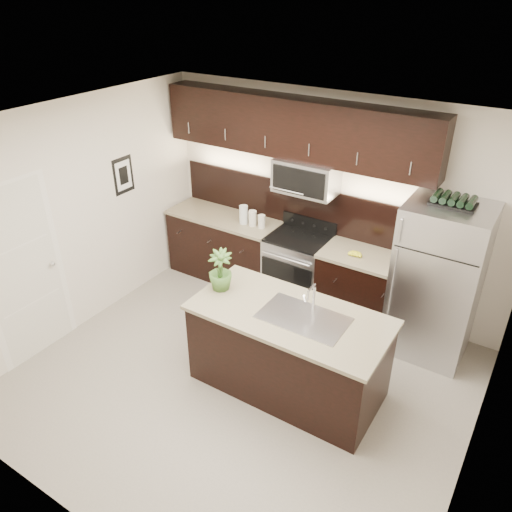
{
  "coord_description": "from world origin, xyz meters",
  "views": [
    {
      "loc": [
        2.29,
        -3.31,
        3.8
      ],
      "look_at": [
        -0.17,
        0.55,
        1.23
      ],
      "focal_mm": 35.0,
      "sensor_mm": 36.0,
      "label": 1
    }
  ],
  "objects": [
    {
      "name": "ground",
      "position": [
        0.0,
        0.0,
        0.0
      ],
      "size": [
        4.5,
        4.5,
        0.0
      ],
      "primitive_type": "plane",
      "color": "gray",
      "rests_on": "ground"
    },
    {
      "name": "room_walls",
      "position": [
        -0.11,
        -0.04,
        1.7
      ],
      "size": [
        4.52,
        4.02,
        2.71
      ],
      "color": "silver",
      "rests_on": "ground"
    },
    {
      "name": "counter_run",
      "position": [
        -0.46,
        1.69,
        0.47
      ],
      "size": [
        3.51,
        0.65,
        0.94
      ],
      "color": "black",
      "rests_on": "ground"
    },
    {
      "name": "upper_fixtures",
      "position": [
        -0.43,
        1.84,
        2.14
      ],
      "size": [
        3.49,
        0.4,
        1.66
      ],
      "color": "black",
      "rests_on": "counter_run"
    },
    {
      "name": "island",
      "position": [
        0.44,
        0.2,
        0.47
      ],
      "size": [
        1.96,
        0.96,
        0.94
      ],
      "color": "black",
      "rests_on": "ground"
    },
    {
      "name": "sink_faucet",
      "position": [
        0.59,
        0.21,
        0.96
      ],
      "size": [
        0.84,
        0.5,
        0.28
      ],
      "color": "silver",
      "rests_on": "island"
    },
    {
      "name": "refrigerator",
      "position": [
        1.48,
        1.63,
        0.9
      ],
      "size": [
        0.87,
        0.78,
        1.8
      ],
      "primitive_type": "cube",
      "color": "#B2B2B7",
      "rests_on": "ground"
    },
    {
      "name": "wine_rack",
      "position": [
        1.48,
        1.63,
        1.84
      ],
      "size": [
        0.44,
        0.27,
        0.1
      ],
      "color": "black",
      "rests_on": "refrigerator"
    },
    {
      "name": "plant",
      "position": [
        -0.38,
        0.2,
        1.16
      ],
      "size": [
        0.33,
        0.33,
        0.44
      ],
      "primitive_type": "imported",
      "rotation": [
        0.0,
        0.0,
        0.43
      ],
      "color": "#3B6227",
      "rests_on": "island"
    },
    {
      "name": "canisters",
      "position": [
        -0.95,
        1.65,
        1.05
      ],
      "size": [
        0.37,
        0.12,
        0.25
      ],
      "rotation": [
        0.0,
        0.0,
        0.06
      ],
      "color": "silver",
      "rests_on": "counter_run"
    },
    {
      "name": "french_press",
      "position": [
        1.17,
        1.64,
        1.05
      ],
      "size": [
        0.11,
        0.11,
        0.3
      ],
      "rotation": [
        0.0,
        0.0,
        -0.33
      ],
      "color": "silver",
      "rests_on": "counter_run"
    },
    {
      "name": "bananas",
      "position": [
        0.49,
        1.61,
        0.97
      ],
      "size": [
        0.18,
        0.15,
        0.05
      ],
      "primitive_type": "ellipsoid",
      "rotation": [
        0.0,
        0.0,
        0.1
      ],
      "color": "#CECE1D",
      "rests_on": "counter_run"
    }
  ]
}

